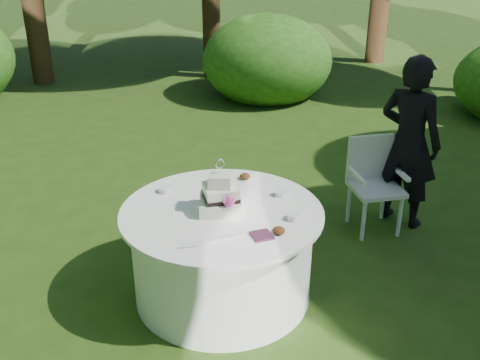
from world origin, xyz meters
name	(u,v)px	position (x,y,z in m)	size (l,w,h in m)	color
ground	(223,293)	(0.00, 0.00, 0.00)	(80.00, 80.00, 0.00)	#243E11
napkins	(262,236)	(0.13, -0.47, 0.78)	(0.14, 0.14, 0.02)	#421C32
feather_plume	(211,241)	(-0.22, -0.41, 0.78)	(0.48, 0.07, 0.01)	silver
guest	(409,142)	(2.08, 0.53, 0.85)	(0.62, 0.41, 1.69)	black
table	(222,253)	(0.00, 0.00, 0.39)	(1.56, 1.56, 0.77)	white
cake	(221,197)	(0.00, 0.00, 0.88)	(0.40, 0.40, 0.43)	white
chair	(373,177)	(1.74, 0.56, 0.52)	(0.53, 0.52, 0.91)	silver
votives	(244,200)	(0.21, 0.07, 0.79)	(0.95, 0.89, 0.04)	silver
petal_cups	(260,201)	(0.32, 0.00, 0.79)	(0.20, 1.03, 0.05)	#562D16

